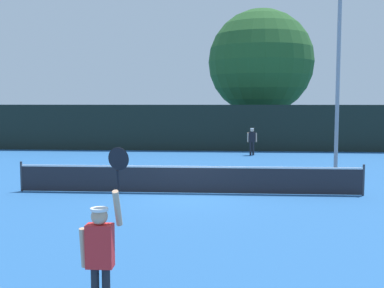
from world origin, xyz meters
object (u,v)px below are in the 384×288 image
Objects in this scene: tennis_ball at (270,184)px; large_tree at (261,62)px; parked_car_near at (289,131)px; light_pole at (338,66)px; player_receiving at (252,139)px; player_serving at (101,247)px.

large_tree is at bearing 86.94° from tennis_ball.
large_tree is 6.33m from parked_car_near.
large_tree is 2.34× the size of parked_car_near.
tennis_ball is 18.83m from large_tree.
parked_car_near is (2.49, 2.42, -5.29)m from large_tree.
light_pole is 2.01× the size of parked_car_near.
large_tree is (1.05, 7.68, 5.09)m from player_receiving.
light_pole is (3.62, -5.53, 3.86)m from player_receiving.
player_serving is at bearing -106.74° from tennis_ball.
light_pole is 13.51m from large_tree.
large_tree reaches higher than player_receiving.
large_tree is (4.47, 29.51, 4.94)m from player_serving.
tennis_ball is at bearing -93.06° from large_tree.
player_receiving is 0.38× the size of parked_car_near.
player_serving is 22.10m from player_receiving.
player_receiving is at bearing 123.24° from light_pole.
tennis_ball is at bearing 90.53° from player_receiving.
light_pole is (3.53, 4.60, 4.81)m from tennis_ball.
light_pole reaches higher than tennis_ball.
player_serving is 37.74× the size of tennis_ball.
player_serving is at bearing -103.90° from parked_car_near.
tennis_ball is 20.53m from parked_car_near.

